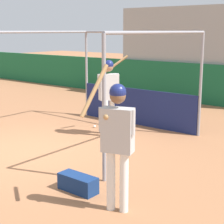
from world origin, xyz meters
TOP-DOWN VIEW (x-y plane):
  - ground_plane at (0.00, 0.00)m, footprint 60.00×60.00m
  - outfield_wall at (0.00, 7.49)m, footprint 24.00×0.12m
  - bleacher_section at (0.00, 9.55)m, footprint 5.95×4.00m
  - batting_cage at (0.55, 2.80)m, footprint 3.90×3.83m
  - home_plate at (0.98, 2.16)m, footprint 0.44×0.44m
  - player_batter at (0.63, 2.17)m, footprint 0.57×0.93m
  - player_waiting at (3.32, -0.97)m, footprint 0.69×0.55m
  - equipment_bag at (2.39, -0.84)m, footprint 0.70×0.28m
  - baseball at (-0.14, 2.48)m, footprint 0.07×0.07m

SIDE VIEW (x-z plane):
  - ground_plane at x=0.00m, z-range 0.00..0.00m
  - home_plate at x=0.98m, z-range 0.00..0.02m
  - baseball at x=-0.14m, z-range 0.00..0.07m
  - equipment_bag at x=2.39m, z-range 0.00..0.28m
  - outfield_wall at x=0.00m, z-range 0.00..1.46m
  - batting_cage at x=0.55m, z-range -0.17..2.46m
  - player_waiting at x=3.32m, z-range 0.10..2.26m
  - player_batter at x=0.63m, z-range 0.18..2.19m
  - bleacher_section at x=0.00m, z-range -0.01..3.54m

